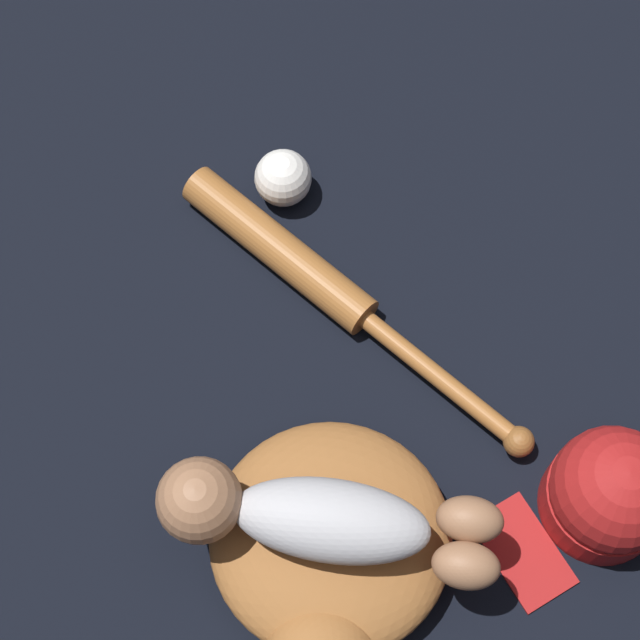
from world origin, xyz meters
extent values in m
plane|color=black|center=(0.00, 0.00, 0.00)|extent=(6.00, 6.00, 0.00)
ellipsoid|color=#935B2D|center=(-0.04, -0.04, 0.04)|extent=(0.33, 0.33, 0.09)
ellipsoid|color=#B2B2B7|center=(-0.04, -0.04, 0.13)|extent=(0.23, 0.15, 0.08)
sphere|color=#936647|center=(0.10, -0.07, 0.14)|extent=(0.10, 0.10, 0.10)
ellipsoid|color=#936647|center=(-0.17, 0.03, 0.12)|extent=(0.09, 0.07, 0.05)
ellipsoid|color=#936647|center=(-0.19, -0.02, 0.12)|extent=(0.09, 0.07, 0.05)
cylinder|color=#9E602D|center=(-0.02, -0.42, 0.03)|extent=(0.24, 0.26, 0.05)
cylinder|color=#9E602D|center=(-0.20, -0.22, 0.03)|extent=(0.18, 0.20, 0.02)
sphere|color=brown|center=(-0.28, -0.13, 0.03)|extent=(0.04, 0.04, 0.04)
sphere|color=white|center=(-0.04, -0.52, 0.04)|extent=(0.08, 0.08, 0.08)
cylinder|color=maroon|center=(-0.36, -0.04, 0.03)|extent=(0.15, 0.15, 0.06)
sphere|color=maroon|center=(-0.36, -0.04, 0.07)|extent=(0.15, 0.15, 0.15)
cube|color=maroon|center=(-0.26, 0.00, 0.00)|extent=(0.12, 0.14, 0.01)
camera|label=1|loc=(0.01, 0.22, 1.27)|focal=60.00mm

